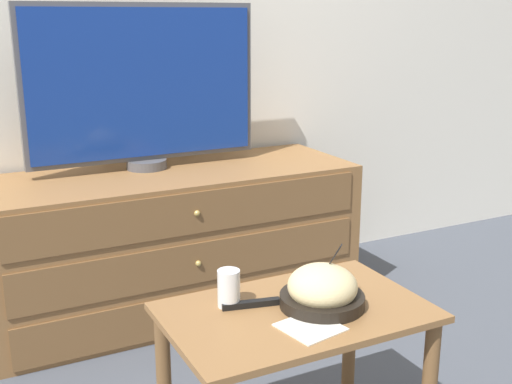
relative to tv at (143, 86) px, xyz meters
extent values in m
plane|color=#474C56|center=(0.06, 0.21, -0.99)|extent=(12.00, 12.00, 0.00)
cube|color=white|center=(0.06, 0.24, 0.31)|extent=(12.00, 0.05, 2.60)
cube|color=olive|center=(0.07, -0.10, -0.67)|extent=(1.59, 0.57, 0.63)
cube|color=brown|center=(0.07, -0.39, -0.89)|extent=(1.47, 0.01, 0.17)
sphere|color=tan|center=(0.07, -0.40, -0.89)|extent=(0.02, 0.02, 0.02)
cube|color=brown|center=(0.07, -0.39, -0.67)|extent=(1.47, 0.01, 0.17)
sphere|color=tan|center=(0.07, -0.40, -0.67)|extent=(0.02, 0.02, 0.02)
cube|color=brown|center=(0.07, -0.39, -0.46)|extent=(1.47, 0.01, 0.17)
sphere|color=tan|center=(0.07, -0.40, -0.46)|extent=(0.02, 0.02, 0.02)
cylinder|color=#515156|center=(0.00, 0.00, -0.34)|extent=(0.17, 0.17, 0.04)
cube|color=#515156|center=(0.00, 0.00, 0.01)|extent=(1.00, 0.04, 0.66)
cube|color=navy|center=(0.00, -0.02, 0.01)|extent=(0.96, 0.01, 0.62)
cube|color=olive|center=(0.03, -1.24, -0.51)|extent=(0.73, 0.46, 0.02)
cylinder|color=brown|center=(0.36, -1.05, -0.76)|extent=(0.04, 0.04, 0.47)
cylinder|color=black|center=(0.11, -1.26, -0.48)|extent=(0.24, 0.24, 0.04)
ellipsoid|color=beige|center=(0.11, -1.26, -0.44)|extent=(0.20, 0.20, 0.12)
cube|color=black|center=(0.13, -1.24, -0.41)|extent=(0.06, 0.06, 0.14)
cube|color=black|center=(0.15, -1.26, -0.34)|extent=(0.03, 0.03, 0.03)
cylinder|color=beige|center=(-0.12, -1.14, -0.47)|extent=(0.06, 0.06, 0.07)
cylinder|color=white|center=(-0.12, -1.14, -0.45)|extent=(0.06, 0.06, 0.11)
cube|color=silver|center=(0.01, -1.35, -0.50)|extent=(0.17, 0.17, 0.00)
cube|color=black|center=(-0.07, -1.17, -0.49)|extent=(0.17, 0.06, 0.02)
camera|label=1|loc=(-0.80, -2.65, 0.29)|focal=45.00mm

